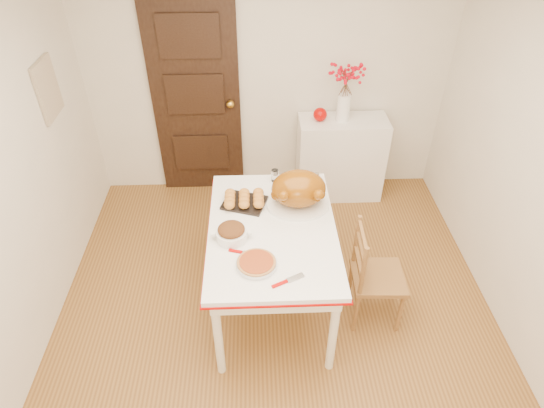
{
  "coord_description": "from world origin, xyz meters",
  "views": [
    {
      "loc": [
        -0.13,
        -2.24,
        3.02
      ],
      "look_at": [
        -0.03,
        0.33,
        1.0
      ],
      "focal_mm": 30.73,
      "sensor_mm": 36.0,
      "label": 1
    }
  ],
  "objects_px": {
    "kitchen_table": "(272,268)",
    "turkey_platter": "(299,190)",
    "sideboard": "(340,158)",
    "pumpkin_pie": "(256,263)",
    "chair_oak": "(378,275)"
  },
  "relations": [
    {
      "from": "kitchen_table",
      "to": "turkey_platter",
      "type": "xyz_separation_m",
      "value": [
        0.21,
        0.25,
        0.56
      ]
    },
    {
      "from": "sideboard",
      "to": "pumpkin_pie",
      "type": "xyz_separation_m",
      "value": [
        -0.88,
        -1.88,
        0.41
      ]
    },
    {
      "from": "pumpkin_pie",
      "to": "kitchen_table",
      "type": "bearing_deg",
      "value": 72.37
    },
    {
      "from": "sideboard",
      "to": "chair_oak",
      "type": "bearing_deg",
      "value": -88.81
    },
    {
      "from": "chair_oak",
      "to": "turkey_platter",
      "type": "xyz_separation_m",
      "value": [
        -0.59,
        0.38,
        0.53
      ]
    },
    {
      "from": "kitchen_table",
      "to": "turkey_platter",
      "type": "height_order",
      "value": "turkey_platter"
    },
    {
      "from": "turkey_platter",
      "to": "pumpkin_pie",
      "type": "bearing_deg",
      "value": -103.21
    },
    {
      "from": "kitchen_table",
      "to": "turkey_platter",
      "type": "relative_size",
      "value": 2.89
    },
    {
      "from": "sideboard",
      "to": "turkey_platter",
      "type": "relative_size",
      "value": 1.84
    },
    {
      "from": "turkey_platter",
      "to": "sideboard",
      "type": "bearing_deg",
      "value": 80.59
    },
    {
      "from": "sideboard",
      "to": "chair_oak",
      "type": "distance_m",
      "value": 1.64
    },
    {
      "from": "sideboard",
      "to": "kitchen_table",
      "type": "bearing_deg",
      "value": -116.87
    },
    {
      "from": "turkey_platter",
      "to": "pumpkin_pie",
      "type": "height_order",
      "value": "turkey_platter"
    },
    {
      "from": "kitchen_table",
      "to": "turkey_platter",
      "type": "distance_m",
      "value": 0.64
    },
    {
      "from": "chair_oak",
      "to": "sideboard",
      "type": "bearing_deg",
      "value": 3.59
    }
  ]
}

